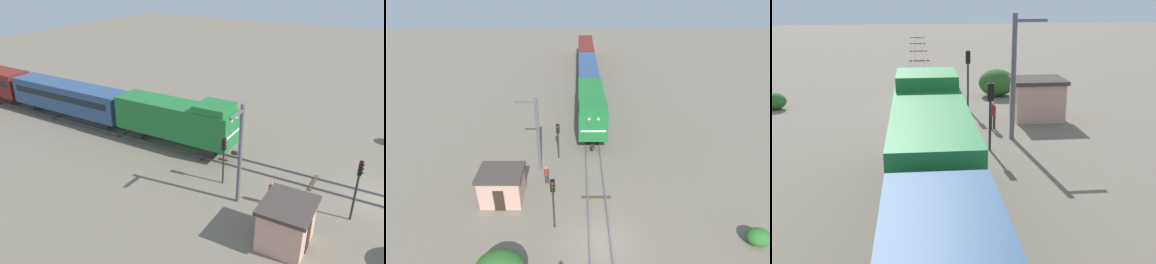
{
  "view_description": "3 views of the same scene",
  "coord_description": "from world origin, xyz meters",
  "views": [
    {
      "loc": [
        -25.34,
        0.17,
        15.0
      ],
      "look_at": [
        0.61,
        15.44,
        1.5
      ],
      "focal_mm": 35.0,
      "sensor_mm": 36.0,
      "label": 1
    },
    {
      "loc": [
        -1.5,
        -14.32,
        16.5
      ],
      "look_at": [
        -1.47,
        13.04,
        1.44
      ],
      "focal_mm": 28.0,
      "sensor_mm": 36.0,
      "label": 2
    },
    {
      "loc": [
        0.51,
        34.9,
        8.54
      ],
      "look_at": [
        -1.42,
        16.05,
        2.79
      ],
      "focal_mm": 45.0,
      "sensor_mm": 36.0,
      "label": 3
    }
  ],
  "objects": [
    {
      "name": "railway_track",
      "position": [
        0.0,
        0.0,
        0.07
      ],
      "size": [
        2.4,
        108.32,
        0.16
      ],
      "color": "#595960",
      "rests_on": "ground"
    },
    {
      "name": "ground_plane",
      "position": [
        0.0,
        0.0,
        0.0
      ],
      "size": [
        162.48,
        162.48,
        0.0
      ],
      "primitive_type": "plane",
      "color": "#756B5B"
    },
    {
      "name": "locomotive",
      "position": [
        0.0,
        16.62,
        2.77
      ],
      "size": [
        2.9,
        11.6,
        4.6
      ],
      "color": "#1E7233",
      "rests_on": "railway_track"
    },
    {
      "name": "passenger_car_leading",
      "position": [
        0.0,
        29.96,
        2.52
      ],
      "size": [
        2.84,
        14.0,
        3.66
      ],
      "color": "#2D4C7A",
      "rests_on": "railway_track"
    },
    {
      "name": "worker_by_signal",
      "position": [
        -4.2,
        6.41,
        1.0
      ],
      "size": [
        0.38,
        0.38,
        1.7
      ],
      "rotation": [
        0.0,
        0.0,
        2.54
      ],
      "color": "#262B38",
      "rests_on": "ground"
    },
    {
      "name": "catenary_mast",
      "position": [
        -5.07,
        8.48,
        3.82
      ],
      "size": [
        1.94,
        0.28,
        7.15
      ],
      "color": "#595960",
      "rests_on": "ground"
    },
    {
      "name": "traffic_signal_mid",
      "position": [
        -3.4,
        10.39,
        2.57
      ],
      "size": [
        0.32,
        0.34,
        3.68
      ],
      "color": "#262628",
      "rests_on": "ground"
    },
    {
      "name": "traffic_signal_near",
      "position": [
        -3.2,
        1.37,
        2.94
      ],
      "size": [
        0.32,
        0.34,
        4.23
      ],
      "color": "#262628",
      "rests_on": "ground"
    },
    {
      "name": "relay_hut",
      "position": [
        -7.5,
        4.36,
        1.39
      ],
      "size": [
        3.5,
        2.9,
        2.74
      ],
      "color": "#D19E8C",
      "rests_on": "ground"
    }
  ]
}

